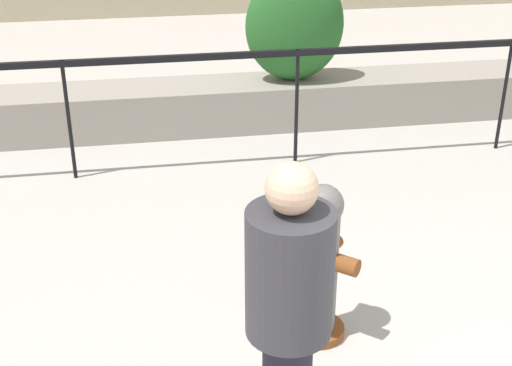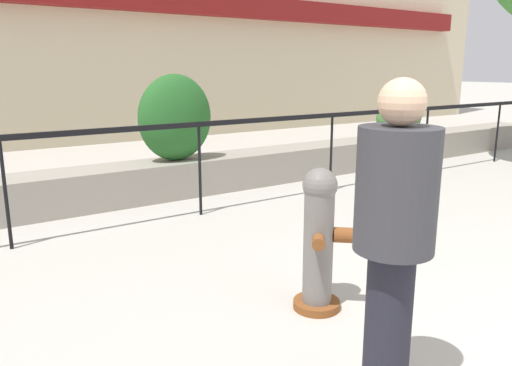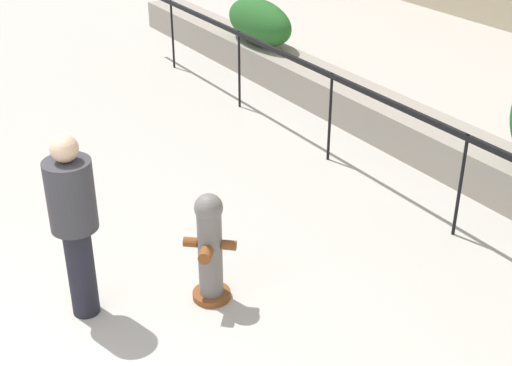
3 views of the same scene
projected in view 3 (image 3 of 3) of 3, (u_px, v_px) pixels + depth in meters
name	position (u px, v px, depth m)	size (l,w,h in m)	color
fence_railing_segment	(466.00, 147.00, 7.06)	(15.00, 0.05, 1.15)	black
hedge_bush_0	(259.00, 22.00, 11.68)	(1.58, 0.66, 0.73)	#235B23
fire_hydrant	(210.00, 247.00, 6.31)	(0.50, 0.50, 1.08)	brown
pedestrian	(74.00, 217.00, 5.93)	(0.48, 0.48, 1.73)	black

